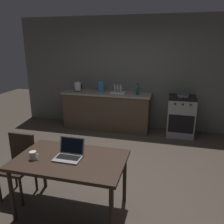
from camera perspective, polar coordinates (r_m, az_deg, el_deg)
ground_plane at (r=3.91m, az=-2.00°, el=-15.15°), size 12.00×12.00×0.00m
back_wall at (r=5.67m, az=7.85°, el=9.43°), size 6.40×0.10×2.70m
kitchen_counter at (r=5.67m, az=-1.30°, el=0.39°), size 2.16×0.64×0.92m
stove_oven at (r=5.48m, az=16.87°, el=-0.98°), size 0.60×0.62×0.92m
dining_table at (r=2.88m, az=-10.34°, el=-12.61°), size 1.33×0.82×0.74m
chair at (r=3.48m, az=-22.23°, el=-11.35°), size 0.40×0.40×0.87m
laptop at (r=2.85m, az=-10.68°, el=-10.33°), size 0.32×0.28×0.22m
electric_kettle at (r=5.79m, az=-8.56°, el=6.29°), size 0.20×0.18×0.23m
bottle at (r=5.33m, az=6.46°, el=5.58°), size 0.07×0.07×0.25m
frying_pan at (r=5.33m, az=17.36°, el=3.89°), size 0.26×0.43×0.05m
coffee_mug at (r=2.92m, az=-19.13°, el=-10.24°), size 0.12×0.08×0.10m
cereal_box at (r=5.59m, az=-2.70°, el=6.36°), size 0.13×0.05×0.27m
dish_rack at (r=5.48m, az=1.56°, el=5.23°), size 0.34×0.26×0.21m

